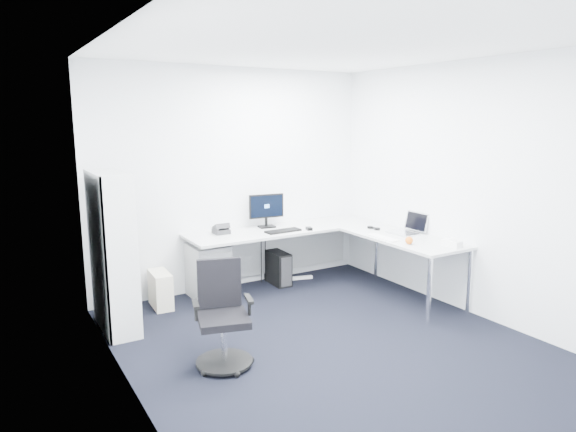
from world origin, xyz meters
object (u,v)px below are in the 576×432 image
l_desk (302,263)px  laptop (403,223)px  task_chair (223,316)px  bookshelf (113,252)px  monitor (267,210)px

l_desk → laptop: 1.30m
task_chair → l_desk: bearing=53.9°
l_desk → bookshelf: bearing=178.7°
bookshelf → task_chair: size_ratio=1.76×
bookshelf → monitor: (1.98, 0.46, 0.17)m
l_desk → bookshelf: size_ratio=1.60×
task_chair → monitor: monitor is taller
l_desk → monitor: 0.80m
task_chair → monitor: bearing=67.3°
laptop → bookshelf: bearing=167.3°
l_desk → bookshelf: 2.22m
bookshelf → laptop: 3.26m
laptop → monitor: bearing=136.0°
task_chair → bookshelf: bearing=130.1°
bookshelf → laptop: bearing=-12.4°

